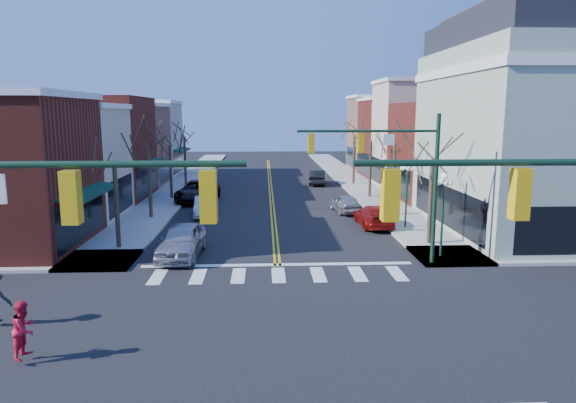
{
  "coord_description": "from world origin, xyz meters",
  "views": [
    {
      "loc": [
        -0.61,
        -15.98,
        7.25
      ],
      "look_at": [
        0.58,
        9.47,
        2.8
      ],
      "focal_mm": 32.0,
      "sensor_mm": 36.0,
      "label": 1
    }
  ],
  "objects": [
    {
      "name": "ground",
      "position": [
        0.0,
        0.0,
        0.0
      ],
      "size": [
        160.0,
        160.0,
        0.0
      ],
      "primitive_type": "plane",
      "color": "black",
      "rests_on": "ground"
    },
    {
      "name": "sidewalk_left",
      "position": [
        -8.75,
        20.0,
        0.07
      ],
      "size": [
        3.5,
        70.0,
        0.15
      ],
      "primitive_type": "cube",
      "color": "#9E9B93",
      "rests_on": "ground"
    },
    {
      "name": "sidewalk_right",
      "position": [
        8.75,
        20.0,
        0.07
      ],
      "size": [
        3.5,
        70.0,
        0.15
      ],
      "primitive_type": "cube",
      "color": "#9E9B93",
      "rests_on": "ground"
    },
    {
      "name": "bldg_left_stucco_a",
      "position": [
        -15.5,
        19.5,
        3.75
      ],
      "size": [
        10.0,
        7.0,
        7.5
      ],
      "primitive_type": "cube",
      "color": "#BFB59D",
      "rests_on": "ground"
    },
    {
      "name": "bldg_left_brick_b",
      "position": [
        -15.5,
        27.5,
        4.25
      ],
      "size": [
        10.0,
        9.0,
        8.5
      ],
      "primitive_type": "cube",
      "color": "maroon",
      "rests_on": "ground"
    },
    {
      "name": "bldg_left_tan",
      "position": [
        -15.5,
        35.75,
        3.9
      ],
      "size": [
        10.0,
        7.5,
        7.8
      ],
      "primitive_type": "cube",
      "color": "#9A6D55",
      "rests_on": "ground"
    },
    {
      "name": "bldg_left_stucco_b",
      "position": [
        -15.5,
        43.5,
        4.1
      ],
      "size": [
        10.0,
        8.0,
        8.2
      ],
      "primitive_type": "cube",
      "color": "#BFB59D",
      "rests_on": "ground"
    },
    {
      "name": "bldg_right_brick_a",
      "position": [
        15.5,
        25.75,
        4.0
      ],
      "size": [
        10.0,
        8.5,
        8.0
      ],
      "primitive_type": "cube",
      "color": "maroon",
      "rests_on": "ground"
    },
    {
      "name": "bldg_right_stucco",
      "position": [
        15.5,
        33.5,
        5.0
      ],
      "size": [
        10.0,
        7.0,
        10.0
      ],
      "primitive_type": "cube",
      "color": "#BFB59D",
      "rests_on": "ground"
    },
    {
      "name": "bldg_right_brick_b",
      "position": [
        15.5,
        41.0,
        4.25
      ],
      "size": [
        10.0,
        8.0,
        8.5
      ],
      "primitive_type": "cube",
      "color": "maroon",
      "rests_on": "ground"
    },
    {
      "name": "bldg_right_tan",
      "position": [
        15.5,
        49.0,
        4.5
      ],
      "size": [
        10.0,
        8.0,
        9.0
      ],
      "primitive_type": "cube",
      "color": "#9A6D55",
      "rests_on": "ground"
    },
    {
      "name": "victorian_corner",
      "position": [
        16.5,
        14.5,
        6.66
      ],
      "size": [
        12.25,
        14.25,
        13.3
      ],
      "color": "#9AA992",
      "rests_on": "ground"
    },
    {
      "name": "traffic_mast_far_right",
      "position": [
        5.55,
        7.4,
        4.71
      ],
      "size": [
        6.6,
        0.28,
        7.2
      ],
      "color": "#14331E",
      "rests_on": "ground"
    },
    {
      "name": "lamppost_corner",
      "position": [
        8.2,
        8.5,
        2.96
      ],
      "size": [
        0.36,
        0.36,
        4.33
      ],
      "color": "#14331E",
      "rests_on": "ground"
    },
    {
      "name": "lamppost_midblock",
      "position": [
        8.2,
        15.0,
        2.96
      ],
      "size": [
        0.36,
        0.36,
        4.33
      ],
      "color": "#14331E",
      "rests_on": "ground"
    },
    {
      "name": "tree_left_a",
      "position": [
        -8.4,
        11.0,
        2.38
      ],
      "size": [
        0.24,
        0.24,
        4.76
      ],
      "primitive_type": "cylinder",
      "color": "#382B21",
      "rests_on": "ground"
    },
    {
      "name": "tree_left_b",
      "position": [
        -8.4,
        19.0,
        2.52
      ],
      "size": [
        0.24,
        0.24,
        5.04
      ],
      "primitive_type": "cylinder",
      "color": "#382B21",
      "rests_on": "ground"
    },
    {
      "name": "tree_left_c",
      "position": [
        -8.4,
        27.0,
        2.27
      ],
      "size": [
        0.24,
        0.24,
        4.55
      ],
      "primitive_type": "cylinder",
      "color": "#382B21",
      "rests_on": "ground"
    },
    {
      "name": "tree_left_d",
      "position": [
        -8.4,
        35.0,
        2.45
      ],
      "size": [
        0.24,
        0.24,
        4.9
      ],
      "primitive_type": "cylinder",
      "color": "#382B21",
      "rests_on": "ground"
    },
    {
      "name": "tree_right_a",
      "position": [
        8.4,
        11.0,
        2.31
      ],
      "size": [
        0.24,
        0.24,
        4.62
      ],
      "primitive_type": "cylinder",
      "color": "#382B21",
      "rests_on": "ground"
    },
    {
      "name": "tree_right_b",
      "position": [
        8.4,
        19.0,
        2.59
      ],
      "size": [
        0.24,
        0.24,
        5.18
      ],
      "primitive_type": "cylinder",
      "color": "#382B21",
      "rests_on": "ground"
    },
    {
      "name": "tree_right_c",
      "position": [
        8.4,
        27.0,
        2.42
      ],
      "size": [
        0.24,
        0.24,
        4.83
      ],
      "primitive_type": "cylinder",
      "color": "#382B21",
      "rests_on": "ground"
    },
    {
      "name": "tree_right_d",
      "position": [
        8.4,
        35.0,
        2.48
      ],
      "size": [
        0.24,
        0.24,
        4.97
      ],
      "primitive_type": "cylinder",
      "color": "#382B21",
      "rests_on": "ground"
    },
    {
      "name": "car_left_near",
      "position": [
        -4.8,
        9.45,
        0.84
      ],
      "size": [
        2.25,
        5.02,
        1.67
      ],
      "primitive_type": "imported",
      "rotation": [
        0.0,
        0.0,
        -0.06
      ],
      "color": "#A2A2A7",
      "rests_on": "ground"
    },
    {
      "name": "car_left_mid",
      "position": [
        -4.8,
        19.83,
        0.67
      ],
      "size": [
        1.7,
        4.16,
        1.34
      ],
      "primitive_type": "imported",
      "rotation": [
        0.0,
        0.0,
        0.07
      ],
      "color": "silver",
      "rests_on": "ground"
    },
    {
      "name": "car_left_far",
      "position": [
        -6.06,
        25.9,
        0.86
      ],
      "size": [
        3.39,
        6.42,
        1.72
      ],
      "primitive_type": "imported",
      "rotation": [
        0.0,
        0.0,
        -0.09
      ],
      "color": "black",
      "rests_on": "ground"
    },
    {
      "name": "car_right_near",
      "position": [
        6.4,
        15.95,
        0.68
      ],
      "size": [
        2.05,
        4.77,
        1.37
      ],
      "primitive_type": "imported",
      "rotation": [
        0.0,
        0.0,
        3.17
      ],
      "color": "maroon",
      "rests_on": "ground"
    },
    {
      "name": "car_right_mid",
      "position": [
        5.35,
        20.64,
        0.67
      ],
      "size": [
        2.01,
        4.07,
        1.34
      ],
      "primitive_type": "imported",
      "rotation": [
        0.0,
        0.0,
        3.25
      ],
      "color": "#A2A2A6",
      "rests_on": "ground"
    },
    {
      "name": "car_right_far",
      "position": [
        4.8,
        35.4,
        0.74
      ],
      "size": [
        2.14,
        4.67,
        1.48
      ],
      "primitive_type": "imported",
      "rotation": [
        0.0,
        0.0,
        3.01
      ],
      "color": "black",
      "rests_on": "ground"
    },
    {
      "name": "pedestrian_red_b",
      "position": [
        -7.64,
        -1.54,
        1.01
      ],
      "size": [
        0.74,
        0.9,
        1.71
      ],
      "primitive_type": "imported",
      "rotation": [
        0.0,
        0.0,
        1.46
      ],
      "color": "red",
      "rests_on": "sidewalk_left"
    }
  ]
}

